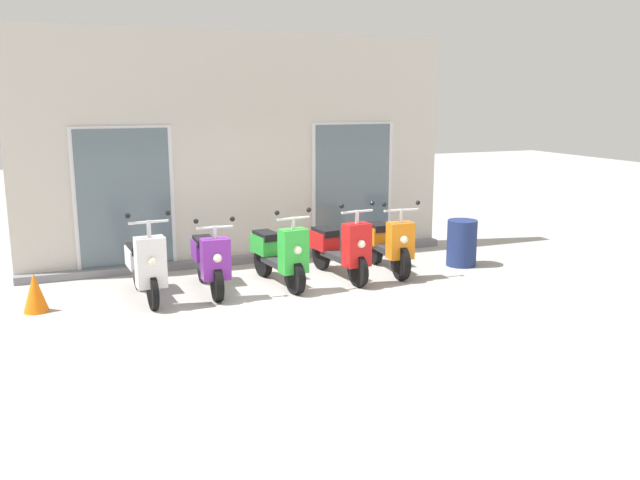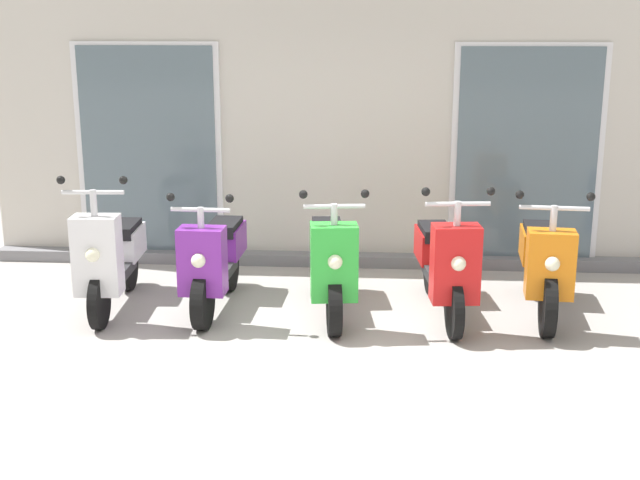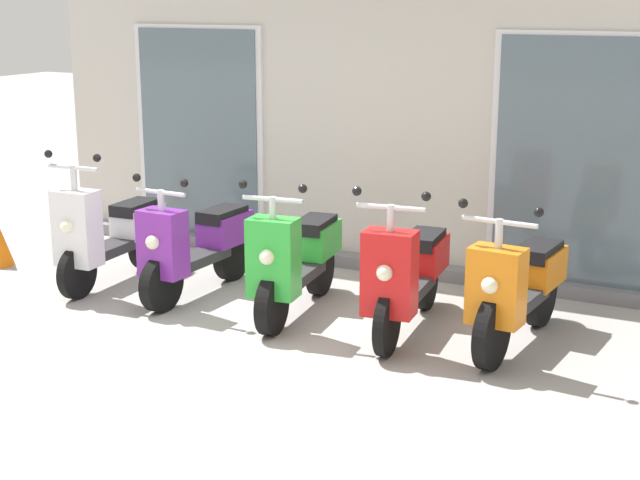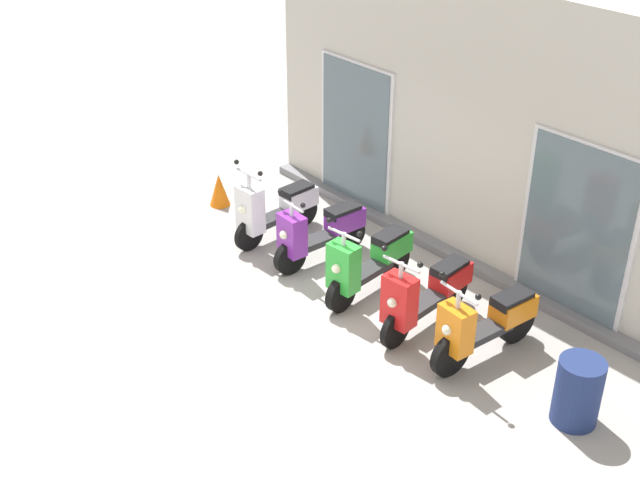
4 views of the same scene
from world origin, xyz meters
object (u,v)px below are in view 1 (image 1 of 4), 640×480
scooter_purple (209,260)px  scooter_red (340,247)px  scooter_white (145,265)px  scooter_orange (388,243)px  traffic_cone (35,292)px  scooter_green (279,254)px  trash_bin (462,243)px

scooter_purple → scooter_red: (2.01, -0.05, 0.03)m
scooter_white → scooter_orange: size_ratio=0.95×
scooter_white → scooter_purple: bearing=4.8°
traffic_cone → scooter_purple: bearing=2.1°
scooter_purple → traffic_cone: (-2.31, -0.08, -0.20)m
scooter_green → scooter_purple: bearing=176.5°
scooter_green → scooter_orange: scooter_green is taller
scooter_white → trash_bin: scooter_white is taller
scooter_orange → trash_bin: 1.33m
traffic_cone → scooter_orange: bearing=1.3°
scooter_red → scooter_orange: scooter_red is taller
scooter_white → scooter_purple: (0.91, 0.08, -0.03)m
scooter_orange → scooter_red: bearing=-174.8°
scooter_white → scooter_purple: scooter_white is taller
scooter_orange → traffic_cone: scooter_orange is taller
scooter_purple → scooter_orange: scooter_orange is taller
trash_bin → scooter_red: bearing=179.4°
scooter_green → scooter_red: scooter_red is taller
scooter_green → scooter_red: 0.98m
scooter_white → scooter_red: bearing=0.6°
scooter_green → scooter_red: (0.98, 0.02, 0.01)m
scooter_purple → scooter_red: bearing=-1.3°
scooter_white → scooter_red: 2.92m
scooter_purple → scooter_red: 2.01m
traffic_cone → scooter_white: bearing=0.3°
scooter_white → traffic_cone: bearing=-179.7°
scooter_green → scooter_orange: size_ratio=0.98×
scooter_orange → traffic_cone: bearing=-178.7°
scooter_purple → scooter_orange: bearing=0.6°
scooter_purple → scooter_orange: size_ratio=0.95×
scooter_purple → traffic_cone: 2.32m
scooter_orange → trash_bin: scooter_orange is taller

